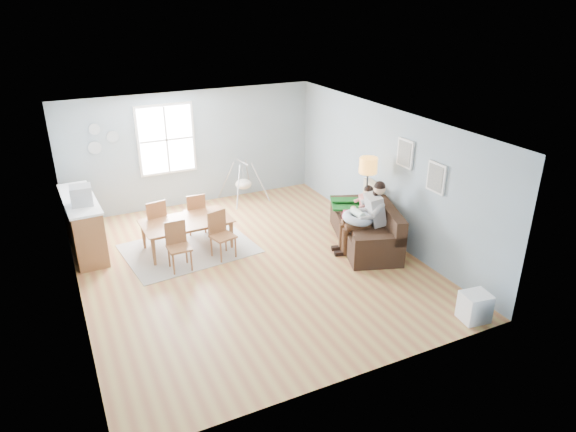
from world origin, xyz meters
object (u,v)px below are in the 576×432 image
chair_se (220,231)px  toddler (362,204)px  chair_nw (155,219)px  counter (83,224)px  baby_swing (243,183)px  dining_table (188,235)px  floor_lamp (368,173)px  father (366,215)px  chair_sw (178,243)px  storage_cube (474,307)px  chair_ne (196,211)px  sofa (368,228)px  monitor (81,195)px

chair_se → toddler: bearing=-10.6°
chair_se → chair_nw: (-0.99, 1.10, 0.02)m
counter → baby_swing: size_ratio=1.83×
dining_table → chair_nw: 0.78m
chair_nw → floor_lamp: bearing=-23.2°
father → baby_swing: size_ratio=1.31×
chair_sw → chair_se: 0.86m
storage_cube → chair_ne: size_ratio=0.51×
father → chair_sw: bearing=165.1°
toddler → baby_swing: toddler is taller
counter → baby_swing: 3.96m
sofa → father: size_ratio=1.70×
toddler → counter: (-5.21, 1.95, -0.22)m
sofa → storage_cube: sofa is taller
monitor → counter: bearing=95.1°
chair_nw → chair_ne: size_ratio=1.04×
counter → baby_swing: counter is taller
toddler → chair_sw: (-3.73, 0.44, -0.27)m
storage_cube → chair_sw: bearing=135.4°
father → toddler: bearing=64.5°
sofa → toddler: bearing=91.8°
storage_cube → chair_nw: 6.20m
counter → monitor: bearing=-84.9°
sofa → father: 0.58m
storage_cube → monitor: 7.12m
floor_lamp → chair_se: 3.12m
chair_se → sofa: bearing=-14.9°
baby_swing → floor_lamp: bearing=-64.9°
father → dining_table: bearing=153.2°
counter → monitor: monitor is taller
toddler → counter: size_ratio=0.47×
floor_lamp → chair_se: (-2.92, 0.58, -0.93)m
chair_se → monitor: monitor is taller
storage_cube → chair_se: bearing=127.2°
sofa → chair_ne: bearing=146.8°
sofa → father: (-0.24, -0.26, 0.45)m
chair_nw → counter: (-1.34, 0.31, 0.03)m
toddler → baby_swing: 3.40m
dining_table → father: bearing=-28.9°
sofa → chair_nw: (-3.87, 1.87, 0.21)m
dining_table → chair_se: size_ratio=1.88×
sofa → chair_nw: size_ratio=2.61×
storage_cube → chair_ne: bearing=121.0°
dining_table → monitor: monitor is taller
chair_nw → monitor: bearing=-177.3°
floor_lamp → chair_nw: floor_lamp is taller
toddler → monitor: size_ratio=2.38×
sofa → toddler: 0.52m
father → baby_swing: (-1.17, 3.57, -0.34)m
toddler → monitor: bearing=163.0°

